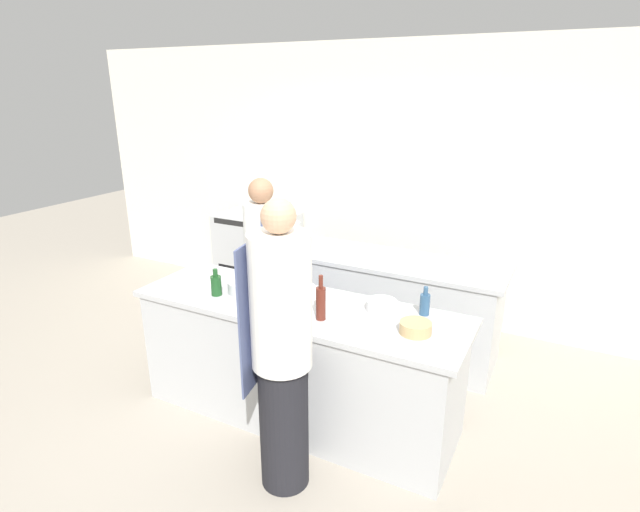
% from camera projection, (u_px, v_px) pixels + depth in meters
% --- Properties ---
extents(ground_plane, '(16.00, 16.00, 0.00)m').
position_uv_depth(ground_plane, '(299.00, 413.00, 3.80)').
color(ground_plane, '#A89E8E').
extents(wall_back, '(8.00, 0.06, 2.80)m').
position_uv_depth(wall_back, '(399.00, 185.00, 5.13)').
color(wall_back, silver).
rests_on(wall_back, ground_plane).
extents(prep_counter, '(2.41, 0.74, 0.91)m').
position_uv_depth(prep_counter, '(298.00, 361.00, 3.65)').
color(prep_counter, '#B7BABC').
rests_on(prep_counter, ground_plane).
extents(pass_counter, '(2.29, 0.66, 0.91)m').
position_uv_depth(pass_counter, '(374.00, 303.00, 4.62)').
color(pass_counter, '#B7BABC').
rests_on(pass_counter, ground_plane).
extents(oven_range, '(0.84, 0.64, 0.99)m').
position_uv_depth(oven_range, '(259.00, 256.00, 5.79)').
color(oven_range, '#B7BABC').
rests_on(oven_range, ground_plane).
extents(chef_at_prep_near, '(0.39, 0.37, 1.82)m').
position_uv_depth(chef_at_prep_near, '(282.00, 352.00, 2.87)').
color(chef_at_prep_near, black).
rests_on(chef_at_prep_near, ground_plane).
extents(chef_at_stove, '(0.37, 0.35, 1.64)m').
position_uv_depth(chef_at_stove, '(264.00, 270.00, 4.38)').
color(chef_at_stove, black).
rests_on(chef_at_stove, ground_plane).
extents(bottle_olive_oil, '(0.08, 0.08, 0.20)m').
position_uv_depth(bottle_olive_oil, '(216.00, 285.00, 3.63)').
color(bottle_olive_oil, '#19471E').
rests_on(bottle_olive_oil, prep_counter).
extents(bottle_vinegar, '(0.06, 0.06, 0.31)m').
position_uv_depth(bottle_vinegar, '(321.00, 302.00, 3.24)').
color(bottle_vinegar, '#5B2319').
rests_on(bottle_vinegar, prep_counter).
extents(bottle_wine, '(0.07, 0.07, 0.20)m').
position_uv_depth(bottle_wine, '(425.00, 304.00, 3.32)').
color(bottle_wine, '#2D5175').
rests_on(bottle_wine, prep_counter).
extents(bowl_mixing_large, '(0.25, 0.25, 0.07)m').
position_uv_depth(bowl_mixing_large, '(286.00, 296.00, 3.55)').
color(bowl_mixing_large, tan).
rests_on(bowl_mixing_large, prep_counter).
extents(bowl_prep_small, '(0.21, 0.21, 0.08)m').
position_uv_depth(bowl_prep_small, '(382.00, 306.00, 3.39)').
color(bowl_prep_small, white).
rests_on(bowl_prep_small, prep_counter).
extents(bowl_ceramic_blue, '(0.25, 0.25, 0.09)m').
position_uv_depth(bowl_ceramic_blue, '(244.00, 286.00, 3.70)').
color(bowl_ceramic_blue, '#B7BABC').
rests_on(bowl_ceramic_blue, prep_counter).
extents(bowl_wooden_salad, '(0.20, 0.20, 0.07)m').
position_uv_depth(bowl_wooden_salad, '(416.00, 328.00, 3.08)').
color(bowl_wooden_salad, tan).
rests_on(bowl_wooden_salad, prep_counter).
extents(cup, '(0.09, 0.09, 0.08)m').
position_uv_depth(cup, '(309.00, 290.00, 3.65)').
color(cup, white).
rests_on(cup, prep_counter).
extents(cutting_board, '(0.32, 0.24, 0.01)m').
position_uv_depth(cutting_board, '(190.00, 283.00, 3.87)').
color(cutting_board, white).
rests_on(cutting_board, prep_counter).
extents(stockpot, '(0.28, 0.28, 0.20)m').
position_uv_depth(stockpot, '(286.00, 233.00, 4.84)').
color(stockpot, '#B7BABC').
rests_on(stockpot, pass_counter).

